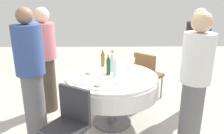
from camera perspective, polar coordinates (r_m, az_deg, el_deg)
name	(u,v)px	position (r m, az deg, el deg)	size (l,w,h in m)	color
ground_plane	(112,122)	(3.45, 0.00, -13.75)	(10.00, 10.00, 0.00)	#B7B2A8
dining_table	(112,86)	(3.18, 0.00, -4.70)	(1.29, 1.29, 0.74)	white
bottle_dark_green_outer	(108,66)	(3.11, -0.94, 0.33)	(0.06, 0.06, 0.28)	#194728
bottle_amber_north	(103,58)	(3.49, -2.33, 2.25)	(0.06, 0.06, 0.28)	#8C5619
bottle_clear_south	(112,62)	(3.25, 0.07, 1.25)	(0.07, 0.07, 0.30)	silver
bottle_clear_near	(115,69)	(3.05, 0.81, -0.44)	(0.06, 0.06, 0.24)	silver
wine_glass_near	(129,67)	(3.13, 4.19, -0.02)	(0.07, 0.07, 0.16)	white
wine_glass_front	(133,61)	(3.42, 5.21, 1.62)	(0.08, 0.08, 0.16)	white
plate_west	(88,74)	(3.17, -6.04, -1.74)	(0.21, 0.21, 0.04)	white
plate_mid	(121,81)	(2.91, 2.41, -3.56)	(0.23, 0.23, 0.02)	white
plate_inner	(97,86)	(2.75, -3.69, -4.85)	(0.22, 0.22, 0.04)	white
fork_north	(113,68)	(3.43, 0.38, -0.24)	(0.18, 0.02, 0.01)	silver
fork_south	(148,76)	(3.15, 9.00, -2.16)	(0.18, 0.02, 0.01)	silver
folded_napkin	(81,82)	(2.89, -7.85, -3.81)	(0.15, 0.15, 0.02)	white
person_outer	(31,76)	(2.88, -19.70, -2.04)	(0.34, 0.34, 1.68)	slate
person_north	(46,59)	(3.62, -16.45, 1.99)	(0.34, 0.34, 1.64)	#4C3F33
person_south	(195,82)	(2.72, 20.17, -3.59)	(0.34, 0.34, 1.65)	slate
person_near	(195,62)	(3.59, 20.19, 1.30)	(0.34, 0.34, 1.63)	#4C3F33
chair_rear	(147,73)	(3.94, 8.82, -1.45)	(0.56, 0.56, 0.87)	brown
chair_right	(69,120)	(2.55, -10.72, -13.05)	(0.55, 0.55, 0.87)	#2D2D33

